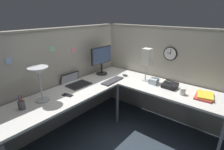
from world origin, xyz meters
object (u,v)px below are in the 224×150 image
(cell_phone, at_px, (67,95))
(wall_clock, at_px, (170,54))
(laptop, at_px, (75,82))
(pen_cup, at_px, (22,105))
(tissue_box, at_px, (154,81))
(keyboard, at_px, (113,81))
(office_phone, at_px, (170,85))
(monitor, at_px, (101,58))
(desk_lamp_paper, at_px, (147,58))
(computer_mouse, at_px, (125,75))
(desk_lamp_dome, at_px, (39,74))
(coffee_mug, at_px, (182,91))
(book_stack, at_px, (205,96))

(cell_phone, height_order, wall_clock, wall_clock)
(laptop, relative_size, pen_cup, 2.15)
(laptop, distance_m, tissue_box, 1.24)
(keyboard, height_order, office_phone, office_phone)
(monitor, distance_m, cell_phone, 1.00)
(keyboard, xyz_separation_m, desk_lamp_paper, (0.38, -0.39, 0.37))
(desk_lamp_paper, xyz_separation_m, wall_clock, (0.28, -0.27, 0.05))
(cell_phone, height_order, office_phone, office_phone)
(computer_mouse, bearing_deg, tissue_box, -91.35)
(computer_mouse, bearing_deg, wall_clock, -63.18)
(keyboard, bearing_deg, wall_clock, -47.02)
(cell_phone, bearing_deg, office_phone, -57.16)
(computer_mouse, distance_m, desk_lamp_dome, 1.47)
(monitor, height_order, keyboard, monitor)
(pen_cup, bearing_deg, coffee_mug, -40.24)
(monitor, xyz_separation_m, coffee_mug, (0.07, -1.42, -0.25))
(keyboard, bearing_deg, desk_lamp_paper, -48.15)
(keyboard, xyz_separation_m, wall_clock, (0.66, -0.65, 0.43))
(office_phone, distance_m, book_stack, 0.47)
(monitor, relative_size, keyboard, 1.16)
(computer_mouse, height_order, coffee_mug, coffee_mug)
(book_stack, bearing_deg, tissue_box, 90.15)
(laptop, xyz_separation_m, desk_lamp_paper, (0.82, -0.79, 0.36))
(coffee_mug, height_order, tissue_box, coffee_mug)
(coffee_mug, relative_size, tissue_box, 0.80)
(monitor, bearing_deg, laptop, 177.51)
(monitor, relative_size, desk_lamp_paper, 0.94)
(cell_phone, bearing_deg, monitor, -2.59)
(laptop, xyz_separation_m, desk_lamp_dome, (-0.62, -0.12, 0.34))
(keyboard, bearing_deg, coffee_mug, -79.92)
(keyboard, height_order, computer_mouse, computer_mouse)
(coffee_mug, bearing_deg, laptop, 115.07)
(desk_lamp_dome, relative_size, pen_cup, 2.47)
(coffee_mug, xyz_separation_m, wall_clock, (0.43, 0.38, 0.39))
(keyboard, distance_m, office_phone, 0.89)
(computer_mouse, relative_size, desk_lamp_paper, 0.20)
(monitor, height_order, book_stack, monitor)
(monitor, distance_m, book_stack, 1.70)
(desk_lamp_dome, relative_size, cell_phone, 3.09)
(desk_lamp_dome, height_order, wall_clock, wall_clock)
(desk_lamp_dome, distance_m, cell_phone, 0.48)
(office_phone, bearing_deg, computer_mouse, 90.40)
(book_stack, bearing_deg, office_phone, 87.95)
(cell_phone, relative_size, desk_lamp_paper, 0.27)
(laptop, height_order, book_stack, laptop)
(pen_cup, bearing_deg, desk_lamp_paper, -21.35)
(office_phone, relative_size, coffee_mug, 2.23)
(monitor, relative_size, wall_clock, 2.27)
(laptop, bearing_deg, book_stack, -65.62)
(laptop, relative_size, wall_clock, 1.76)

